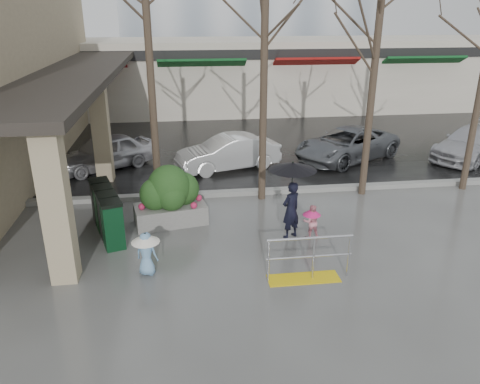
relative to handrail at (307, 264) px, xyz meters
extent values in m
plane|color=#51514F|center=(-1.36, 1.20, -0.38)|extent=(120.00, 120.00, 0.00)
cube|color=black|center=(-1.36, 23.20, -0.37)|extent=(120.00, 36.00, 0.01)
cube|color=gray|center=(-1.36, 5.20, -0.30)|extent=(120.00, 0.30, 0.15)
cube|color=#2D2823|center=(-6.16, 9.20, 3.25)|extent=(2.80, 18.00, 0.25)
cube|color=tan|center=(-5.26, 0.70, 1.37)|extent=(0.55, 0.55, 3.50)
cube|color=tan|center=(-5.26, 7.20, 1.37)|extent=(0.55, 0.55, 3.50)
cube|color=beige|center=(0.64, 19.20, 1.62)|extent=(34.00, 6.00, 4.00)
cube|color=maroon|center=(-7.36, 16.30, 2.47)|extent=(4.50, 1.68, 0.87)
cube|color=#0F4C1E|center=(-1.36, 16.30, 2.47)|extent=(4.50, 1.68, 0.87)
cube|color=maroon|center=(4.64, 16.30, 2.47)|extent=(4.50, 1.68, 0.87)
cube|color=#0F4C1E|center=(10.64, 16.30, 2.47)|extent=(4.50, 1.68, 0.87)
cube|color=black|center=(0.64, 16.30, 3.02)|extent=(34.00, 0.35, 0.50)
cube|color=yellow|center=(-0.06, 0.00, -0.37)|extent=(1.60, 0.50, 0.02)
cylinder|color=silver|center=(-0.86, 0.00, 0.12)|extent=(0.05, 0.05, 1.00)
cylinder|color=silver|center=(0.14, 0.00, 0.12)|extent=(0.05, 0.05, 1.00)
cylinder|color=silver|center=(0.94, 0.00, 0.12)|extent=(0.05, 0.05, 1.00)
cylinder|color=silver|center=(0.04, 0.00, 0.62)|extent=(1.90, 0.06, 0.06)
cylinder|color=silver|center=(0.04, 0.00, 0.17)|extent=(1.90, 0.04, 0.04)
cylinder|color=#382B21|center=(-3.36, 4.80, 3.02)|extent=(0.22, 0.22, 6.80)
cylinder|color=#382B21|center=(-0.16, 4.80, 3.12)|extent=(0.22, 0.22, 7.00)
cylinder|color=#382B21|center=(3.14, 4.80, 2.87)|extent=(0.22, 0.22, 6.50)
imported|color=black|center=(0.11, 2.05, 0.39)|extent=(0.67, 0.60, 1.53)
cylinder|color=black|center=(0.11, 2.05, 1.18)|extent=(0.02, 0.02, 0.97)
cone|color=black|center=(0.11, 2.05, 1.57)|extent=(1.21, 1.21, 0.18)
sphere|color=black|center=(0.11, 2.05, 1.68)|extent=(0.05, 0.05, 0.05)
imported|color=pink|center=(0.64, 1.95, 0.08)|extent=(0.46, 0.36, 0.92)
cylinder|color=black|center=(0.64, 1.95, 0.25)|extent=(0.02, 0.02, 0.40)
cone|color=#F52681|center=(0.64, 1.95, 0.36)|extent=(0.47, 0.47, 0.18)
sphere|color=black|center=(0.64, 1.95, 0.47)|extent=(0.05, 0.05, 0.05)
imported|color=#73A3CD|center=(-3.49, 0.67, 0.13)|extent=(0.58, 0.49, 1.02)
cylinder|color=black|center=(-3.49, 0.67, 0.37)|extent=(0.02, 0.02, 0.47)
cone|color=white|center=(-3.49, 0.67, 0.52)|extent=(0.63, 0.63, 0.18)
sphere|color=black|center=(-3.49, 0.67, 0.63)|extent=(0.05, 0.05, 0.05)
cube|color=slate|center=(-2.99, 3.33, -0.11)|extent=(2.08, 1.31, 0.54)
ellipsoid|color=#133E18|center=(-2.99, 3.33, 0.69)|extent=(1.18, 1.06, 1.24)
sphere|color=#133E18|center=(-3.37, 3.23, 0.54)|extent=(0.85, 0.85, 0.85)
sphere|color=#133E18|center=(-2.62, 3.49, 0.56)|extent=(0.90, 0.90, 0.90)
cube|color=#0D3C1E|center=(-4.37, 2.05, 0.20)|extent=(0.59, 0.59, 1.15)
cube|color=black|center=(-4.37, 2.05, 0.83)|extent=(0.63, 0.63, 0.08)
cube|color=black|center=(-4.55, 2.60, 0.20)|extent=(0.59, 0.59, 1.15)
cube|color=black|center=(-4.55, 2.60, 0.83)|extent=(0.63, 0.63, 0.08)
cube|color=#0C3513|center=(-4.72, 3.15, 0.20)|extent=(0.59, 0.59, 1.15)
cube|color=black|center=(-4.72, 3.15, 0.83)|extent=(0.63, 0.63, 0.08)
cube|color=black|center=(-4.89, 3.70, 0.20)|extent=(0.59, 0.59, 1.15)
cube|color=black|center=(-4.89, 3.70, 0.83)|extent=(0.63, 0.63, 0.08)
imported|color=silver|center=(-5.45, 8.50, 0.25)|extent=(3.93, 3.21, 1.26)
imported|color=white|center=(-0.90, 7.86, 0.25)|extent=(4.05, 2.38, 1.26)
imported|color=slate|center=(3.86, 8.41, 0.25)|extent=(4.97, 4.08, 1.26)
imported|color=#B5B5BA|center=(8.89, 7.96, 0.25)|extent=(4.58, 3.91, 1.26)
camera|label=1|loc=(-2.62, -8.69, 5.19)|focal=35.00mm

